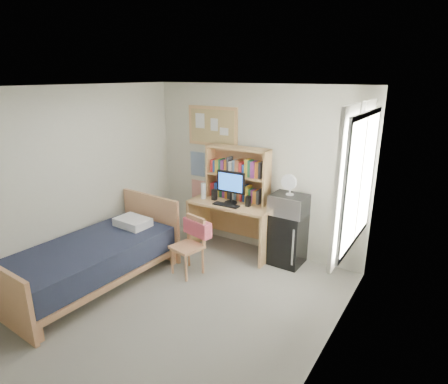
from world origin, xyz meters
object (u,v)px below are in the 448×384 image
Objects in this scene: speaker_right at (248,201)px; desk_fan at (290,186)px; desk at (232,227)px; monitor at (231,188)px; bed at (92,264)px; desk_chair at (187,247)px; microwave at (289,205)px; mini_fridge at (288,238)px; bulletin_board at (213,126)px; speaker_left at (214,195)px.

speaker_right is 0.59× the size of desk_fan.
desk is 0.67m from monitor.
desk_chair is at bearing 48.50° from bed.
microwave is 0.29m from desk_fan.
mini_fridge is 0.36× the size of bed.
microwave is (1.50, -0.26, -0.98)m from bulletin_board.
speaker_right is at bearing -167.64° from desk_fan.
bulletin_board reaches higher than mini_fridge.
bulletin_board is at bearing 144.96° from monitor.
microwave is (0.91, 0.07, 0.52)m from desk.
speaker_left is 0.62× the size of desk_fan.
mini_fridge is 0.54m from microwave.
speaker_right is 0.69m from desk_fan.
speaker_right is at bearing 56.36° from bed.
monitor is (1.05, 1.84, 0.78)m from bed.
speaker_right is at bearing 0.00° from speaker_left.
desk is 2.62× the size of microwave.
desk_chair reaches higher than bed.
bed is 2.07m from speaker_left.
mini_fridge is 1.15m from monitor.
microwave is (1.96, 1.97, 0.64)m from bed.
monitor is 0.93m from microwave.
bulletin_board is 1.68m from desk_fan.
desk_chair is 1.65× the size of microwave.
microwave is at bearing 56.57° from desk_chair.
bed is at bearing -121.28° from monitor.
monitor is 3.04× the size of speaker_right.
bulletin_board is 1.88× the size of monitor.
monitor is at bearing -180.00° from speaker_right.
monitor is at bearing -90.00° from desk.
mini_fridge is 1.58× the size of monitor.
desk is 2.65× the size of monitor.
monitor is 0.34m from speaker_left.
desk_fan reaches higher than speaker_left.
desk_fan reaches higher than desk.
desk_chair is at bearing -134.61° from microwave.
desk_fan reaches higher than mini_fridge.
bulletin_board reaches higher than bed.
desk_chair is at bearing -100.59° from desk.
speaker_left is 1.22m from microwave.
monitor is at bearing 62.80° from bed.
speaker_left is (0.75, 1.83, 0.61)m from bed.
speaker_right is at bearing 75.76° from desk_chair.
monitor is (0.00, -0.06, 0.66)m from desk.
bed is (-1.05, -1.90, -0.11)m from desk.
desk_fan is at bearing 47.69° from bed.
bed is at bearing -133.63° from mini_fridge.
bulletin_board is 1.13× the size of desk_chair.
desk_fan is at bearing -90.00° from mini_fridge.
microwave is at bearing 5.03° from speaker_left.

